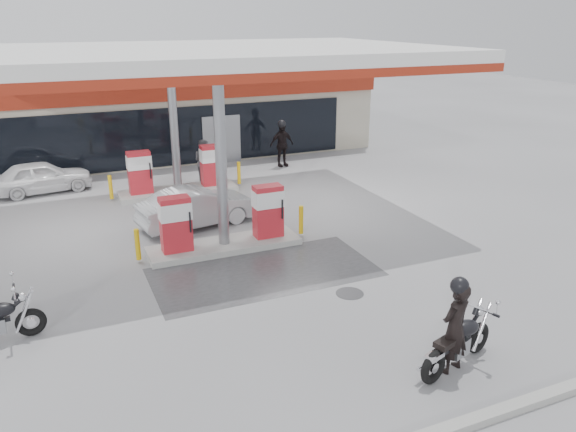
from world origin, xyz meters
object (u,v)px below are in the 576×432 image
(biker_main, at_px, (455,328))
(pump_island_far, at_px, (177,175))
(main_motorcycle, at_px, (458,344))
(hatchback_silver, at_px, (197,207))
(biker_walking, at_px, (282,145))
(attendant, at_px, (204,161))
(sedan_white, at_px, (42,177))
(pump_island_near, at_px, (224,226))

(biker_main, bearing_deg, pump_island_far, -96.52)
(main_motorcycle, height_order, biker_main, biker_main)
(hatchback_silver, distance_m, biker_walking, 8.16)
(pump_island_far, height_order, main_motorcycle, pump_island_far)
(main_motorcycle, bearing_deg, attendant, 76.47)
(main_motorcycle, relative_size, biker_main, 1.15)
(pump_island_far, relative_size, main_motorcycle, 2.38)
(pump_island_far, height_order, sedan_white, pump_island_far)
(biker_main, bearing_deg, pump_island_near, -89.43)
(main_motorcycle, height_order, attendant, attendant)
(main_motorcycle, relative_size, hatchback_silver, 0.56)
(pump_island_near, relative_size, pump_island_far, 1.00)
(main_motorcycle, relative_size, attendant, 1.20)
(sedan_white, relative_size, hatchback_silver, 0.95)
(biker_main, xyz_separation_m, sedan_white, (-7.05, 15.77, -0.31))
(hatchback_silver, relative_size, biker_walking, 1.94)
(pump_island_far, relative_size, sedan_white, 1.40)
(main_motorcycle, bearing_deg, biker_main, -178.78)
(sedan_white, height_order, attendant, attendant)
(pump_island_near, bearing_deg, sedan_white, 120.42)
(main_motorcycle, relative_size, biker_walking, 1.08)
(biker_main, bearing_deg, attendant, -102.36)
(sedan_white, bearing_deg, main_motorcycle, -162.76)
(biker_main, relative_size, hatchback_silver, 0.48)
(attendant, bearing_deg, biker_main, 162.11)
(pump_island_near, distance_m, main_motorcycle, 7.89)
(main_motorcycle, xyz_separation_m, sedan_white, (-7.24, 15.71, 0.12))
(attendant, height_order, hatchback_silver, attendant)
(biker_main, relative_size, sedan_white, 0.51)
(pump_island_far, xyz_separation_m, hatchback_silver, (-0.21, -3.80, -0.07))
(biker_main, xyz_separation_m, hatchback_silver, (-2.45, 9.77, -0.30))
(pump_island_far, xyz_separation_m, biker_main, (2.23, -13.57, 0.23))
(pump_island_near, distance_m, pump_island_far, 6.00)
(sedan_white, xyz_separation_m, biker_walking, (10.12, 0.00, 0.37))
(hatchback_silver, height_order, biker_walking, biker_walking)
(biker_main, distance_m, biker_walking, 16.07)
(pump_island_far, relative_size, hatchback_silver, 1.33)
(biker_walking, bearing_deg, main_motorcycle, -106.20)
(biker_main, distance_m, hatchback_silver, 10.08)
(pump_island_near, bearing_deg, biker_walking, 57.08)
(sedan_white, bearing_deg, biker_walking, -97.50)
(main_motorcycle, xyz_separation_m, biker_walking, (2.89, 15.71, 0.49))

